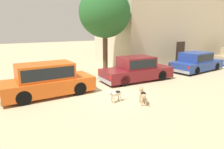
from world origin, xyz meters
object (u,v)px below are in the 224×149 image
at_px(parked_sedan_nearest, 47,79).
at_px(acacia_tree_left, 105,13).
at_px(parked_sedan_third, 196,62).
at_px(stray_dog_tan, 115,94).
at_px(stray_dog_spotted, 143,94).
at_px(parked_sedan_second, 136,69).

xyz_separation_m(parked_sedan_nearest, acacia_tree_left, (4.84, 2.61, 3.44)).
height_order(parked_sedan_third, stray_dog_tan, parked_sedan_third).
height_order(stray_dog_spotted, stray_dog_tan, stray_dog_spotted).
bearing_deg(stray_dog_tan, parked_sedan_third, -172.05).
relative_size(parked_sedan_second, acacia_tree_left, 0.80).
bearing_deg(parked_sedan_second, parked_sedan_third, 2.29).
bearing_deg(acacia_tree_left, stray_dog_tan, -116.00).
xyz_separation_m(parked_sedan_nearest, parked_sedan_second, (5.57, -0.03, -0.09)).
xyz_separation_m(parked_sedan_second, parked_sedan_third, (5.77, -0.22, -0.01)).
xyz_separation_m(stray_dog_tan, acacia_tree_left, (2.53, 5.19, 3.88)).
distance_m(parked_sedan_nearest, stray_dog_spotted, 4.69).
height_order(parked_sedan_nearest, parked_sedan_third, parked_sedan_nearest).
distance_m(parked_sedan_nearest, stray_dog_tan, 3.49).
bearing_deg(stray_dog_tan, stray_dog_spotted, 130.64).
bearing_deg(stray_dog_spotted, acacia_tree_left, 13.19).
bearing_deg(stray_dog_spotted, parked_sedan_third, -40.38).
height_order(parked_sedan_nearest, parked_sedan_second, parked_sedan_nearest).
distance_m(parked_sedan_second, parked_sedan_third, 5.78).
distance_m(stray_dog_spotted, stray_dog_tan, 1.21).
bearing_deg(parked_sedan_nearest, stray_dog_tan, -47.76).
xyz_separation_m(parked_sedan_nearest, stray_dog_spotted, (3.20, -3.40, -0.38)).
distance_m(stray_dog_spotted, acacia_tree_left, 7.31).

